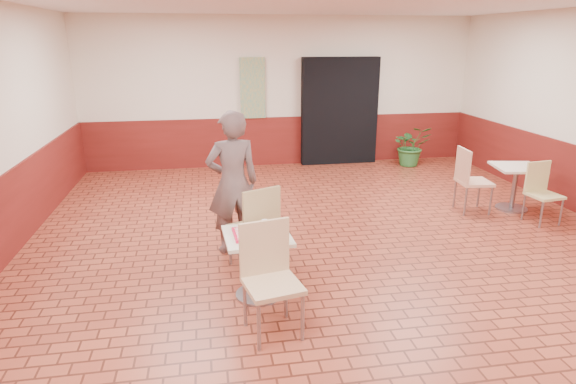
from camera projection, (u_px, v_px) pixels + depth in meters
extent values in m
cube|color=brown|center=(350.00, 269.00, 5.58)|extent=(8.00, 10.00, 0.01)
cube|color=beige|center=(282.00, 92.00, 9.81)|extent=(8.00, 0.01, 3.00)
cube|color=maroon|center=(282.00, 141.00, 10.10)|extent=(8.00, 0.04, 1.00)
cube|color=black|center=(339.00, 111.00, 10.02)|extent=(1.60, 0.22, 2.20)
cube|color=gray|center=(253.00, 88.00, 9.63)|extent=(0.50, 0.03, 1.20)
cube|color=beige|center=(257.00, 236.00, 4.80)|extent=(0.65, 0.65, 0.04)
cylinder|color=gray|center=(258.00, 267.00, 4.90)|extent=(0.07, 0.07, 0.65)
cylinder|color=gray|center=(258.00, 294.00, 5.00)|extent=(0.47, 0.47, 0.03)
cube|color=tan|center=(273.00, 286.00, 4.22)|extent=(0.55, 0.55, 0.04)
cube|color=tan|center=(264.00, 247.00, 4.32)|extent=(0.46, 0.13, 0.51)
cylinder|color=gray|center=(259.00, 327.00, 4.05)|extent=(0.03, 0.03, 0.46)
cylinder|color=gray|center=(303.00, 318.00, 4.19)|extent=(0.03, 0.03, 0.46)
cylinder|color=gray|center=(245.00, 304.00, 4.40)|extent=(0.03, 0.03, 0.46)
cylinder|color=gray|center=(286.00, 296.00, 4.54)|extent=(0.03, 0.03, 0.46)
cube|color=tan|center=(253.00, 228.00, 5.50)|extent=(0.61, 0.61, 0.04)
cube|color=tan|center=(262.00, 211.00, 5.25)|extent=(0.44, 0.22, 0.51)
cylinder|color=gray|center=(259.00, 239.00, 5.84)|extent=(0.03, 0.03, 0.45)
cylinder|color=gray|center=(230.00, 246.00, 5.63)|extent=(0.03, 0.03, 0.45)
cylinder|color=gray|center=(277.00, 250.00, 5.52)|extent=(0.03, 0.03, 0.45)
cylinder|color=gray|center=(247.00, 259.00, 5.31)|extent=(0.03, 0.03, 0.45)
imported|color=brown|center=(233.00, 183.00, 5.81)|extent=(0.70, 0.52, 1.76)
cube|color=red|center=(257.00, 233.00, 4.79)|extent=(0.47, 0.36, 0.03)
cube|color=#E18585|center=(257.00, 232.00, 4.78)|extent=(0.42, 0.31, 0.00)
torus|color=#C78448|center=(246.00, 229.00, 4.81)|extent=(0.11, 0.11, 0.03)
ellipsoid|color=gold|center=(267.00, 232.00, 4.74)|extent=(0.13, 0.07, 0.03)
cube|color=beige|center=(266.00, 230.00, 4.73)|extent=(0.11, 0.05, 0.01)
ellipsoid|color=#AE7A18|center=(261.00, 233.00, 4.73)|extent=(0.03, 0.03, 0.02)
cylinder|color=white|center=(265.00, 224.00, 4.87)|extent=(0.07, 0.07, 0.09)
cylinder|color=blue|center=(265.00, 224.00, 4.87)|extent=(0.07, 0.07, 0.02)
cube|color=beige|center=(517.00, 167.00, 7.33)|extent=(0.66, 0.66, 0.04)
cylinder|color=gray|center=(514.00, 189.00, 7.44)|extent=(0.07, 0.07, 0.66)
cylinder|color=gray|center=(511.00, 208.00, 7.54)|extent=(0.47, 0.47, 0.03)
cube|color=#E7AF8B|center=(474.00, 182.00, 7.31)|extent=(0.50, 0.50, 0.04)
cube|color=#E7AF8B|center=(463.00, 165.00, 7.21)|extent=(0.07, 0.46, 0.50)
cylinder|color=gray|center=(491.00, 201.00, 7.21)|extent=(0.03, 0.03, 0.45)
cylinder|color=gray|center=(479.00, 193.00, 7.58)|extent=(0.03, 0.03, 0.45)
cylinder|color=gray|center=(466.00, 202.00, 7.18)|extent=(0.03, 0.03, 0.45)
cylinder|color=gray|center=(455.00, 194.00, 7.55)|extent=(0.03, 0.03, 0.45)
cube|color=#DDCE84|center=(544.00, 195.00, 6.86)|extent=(0.45, 0.45, 0.04)
cube|color=#DDCE84|center=(537.00, 176.00, 6.96)|extent=(0.40, 0.08, 0.44)
cylinder|color=gray|center=(541.00, 215.00, 6.72)|extent=(0.03, 0.03, 0.39)
cylinder|color=gray|center=(561.00, 212.00, 6.82)|extent=(0.03, 0.03, 0.39)
cylinder|color=gray|center=(523.00, 207.00, 7.04)|extent=(0.03, 0.03, 0.39)
cylinder|color=gray|center=(542.00, 205.00, 7.13)|extent=(0.03, 0.03, 0.39)
imported|color=#2E7331|center=(411.00, 146.00, 10.00)|extent=(0.82, 0.73, 0.85)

